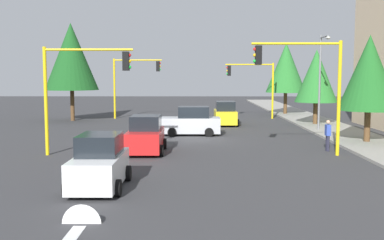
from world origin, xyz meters
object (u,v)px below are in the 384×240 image
at_px(tree_opposite_side, 71,57).
at_px(pedestrian_crossing, 328,134).
at_px(street_lamp_curbside, 321,72).
at_px(traffic_signal_far_right, 133,76).
at_px(tree_roadside_near, 369,73).
at_px(tree_roadside_far, 286,68).
at_px(car_yellow, 225,114).
at_px(car_red, 146,136).
at_px(traffic_signal_near_left, 305,75).
at_px(car_white, 99,164).
at_px(traffic_signal_near_right, 81,79).
at_px(car_silver, 191,122).
at_px(traffic_signal_far_left, 253,79).
at_px(tree_roadside_mid, 316,76).

height_order(tree_opposite_side, pedestrian_crossing, tree_opposite_side).
bearing_deg(street_lamp_curbside, traffic_signal_far_right, -124.89).
xyz_separation_m(traffic_signal_far_right, tree_roadside_near, (16.00, 16.20, 0.23)).
distance_m(tree_roadside_far, car_yellow, 12.44).
height_order(traffic_signal_far_right, tree_roadside_near, tree_roadside_near).
height_order(car_red, car_yellow, same).
distance_m(tree_opposite_side, car_red, 19.76).
bearing_deg(traffic_signal_near_left, street_lamp_curbside, 160.12).
distance_m(car_red, car_yellow, 14.51).
distance_m(traffic_signal_far_right, car_white, 27.19).
relative_size(traffic_signal_near_right, pedestrian_crossing, 3.27).
relative_size(tree_roadside_far, car_white, 1.95).
relative_size(traffic_signal_near_left, car_red, 1.55).
height_order(tree_roadside_near, car_white, tree_roadside_near).
bearing_deg(tree_opposite_side, traffic_signal_near_right, 16.47).
bearing_deg(traffic_signal_near_left, car_white, -52.72).
bearing_deg(car_white, car_silver, 167.74).
bearing_deg(car_white, tree_roadside_far, 157.43).
height_order(street_lamp_curbside, car_white, street_lamp_curbside).
bearing_deg(pedestrian_crossing, car_silver, -131.62).
bearing_deg(traffic_signal_far_left, car_white, -18.45).
distance_m(traffic_signal_near_left, tree_roadside_mid, 14.64).
relative_size(street_lamp_curbside, car_red, 1.85).
relative_size(street_lamp_curbside, pedestrian_crossing, 4.12).
relative_size(traffic_signal_far_right, tree_opposite_side, 0.65).
distance_m(traffic_signal_far_left, traffic_signal_near_left, 20.00).
xyz_separation_m(traffic_signal_far_right, car_silver, (12.00, 5.60, -3.12)).
bearing_deg(tree_roadside_mid, traffic_signal_near_left, -16.98).
distance_m(traffic_signal_far_left, tree_opposite_side, 16.87).
xyz_separation_m(traffic_signal_near_right, tree_roadside_mid, (-14.00, 15.68, 0.11)).
height_order(traffic_signal_far_left, tree_roadside_far, tree_roadside_far).
bearing_deg(street_lamp_curbside, traffic_signal_near_left, -19.88).
xyz_separation_m(traffic_signal_near_left, tree_roadside_near, (-4.00, 4.77, 0.11)).
xyz_separation_m(traffic_signal_near_right, car_yellow, (-14.42, 8.33, -3.04)).
xyz_separation_m(tree_roadside_near, car_red, (3.16, -12.99, -3.36)).
xyz_separation_m(tree_roadside_far, tree_roadside_mid, (10.00, 0.50, -0.84)).
distance_m(traffic_signal_near_left, car_yellow, 15.09).
height_order(tree_roadside_far, car_white, tree_roadside_far).
height_order(car_white, pedestrian_crossing, car_white).
relative_size(car_yellow, pedestrian_crossing, 2.26).
distance_m(traffic_signal_far_left, car_white, 28.50).
relative_size(street_lamp_curbside, tree_opposite_side, 0.80).
distance_m(tree_roadside_far, car_white, 33.70).
height_order(tree_opposite_side, car_red, tree_opposite_side).
xyz_separation_m(street_lamp_curbside, tree_roadside_mid, (-4.39, 0.80, -0.29)).
xyz_separation_m(car_silver, car_yellow, (-6.42, 2.75, -0.00)).
relative_size(traffic_signal_far_left, traffic_signal_far_right, 0.93).
height_order(traffic_signal_near_right, tree_roadside_near, tree_roadside_near).
relative_size(traffic_signal_far_right, street_lamp_curbside, 0.81).
relative_size(traffic_signal_far_right, car_white, 1.49).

